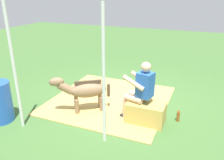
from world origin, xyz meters
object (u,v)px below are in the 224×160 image
(soda_bottle, at_px, (178,116))
(tent_pole_right, at_px, (14,69))
(pony_standing, at_px, (84,90))
(tent_pole_left, at_px, (104,79))
(hay_bale, at_px, (146,113))
(person_seated, at_px, (140,89))

(soda_bottle, distance_m, tent_pole_right, 3.46)
(pony_standing, bearing_deg, tent_pole_left, 135.88)
(hay_bale, bearing_deg, soda_bottle, -155.10)
(person_seated, xyz_separation_m, tent_pole_right, (2.15, 1.16, 0.51))
(pony_standing, bearing_deg, soda_bottle, -169.53)
(person_seated, bearing_deg, soda_bottle, -161.34)
(person_seated, height_order, pony_standing, person_seated)
(soda_bottle, bearing_deg, person_seated, 18.66)
(pony_standing, distance_m, soda_bottle, 2.13)
(pony_standing, distance_m, tent_pole_right, 1.55)
(tent_pole_left, distance_m, tent_pole_right, 1.79)
(pony_standing, relative_size, tent_pole_left, 0.47)
(person_seated, distance_m, soda_bottle, 1.03)
(hay_bale, bearing_deg, person_seated, -9.58)
(person_seated, relative_size, soda_bottle, 4.76)
(person_seated, distance_m, tent_pole_left, 1.16)
(hay_bale, height_order, person_seated, person_seated)
(hay_bale, relative_size, soda_bottle, 2.81)
(tent_pole_right, bearing_deg, soda_bottle, -154.19)
(pony_standing, relative_size, soda_bottle, 4.16)
(hay_bale, relative_size, tent_pole_left, 0.32)
(soda_bottle, height_order, tent_pole_left, tent_pole_left)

